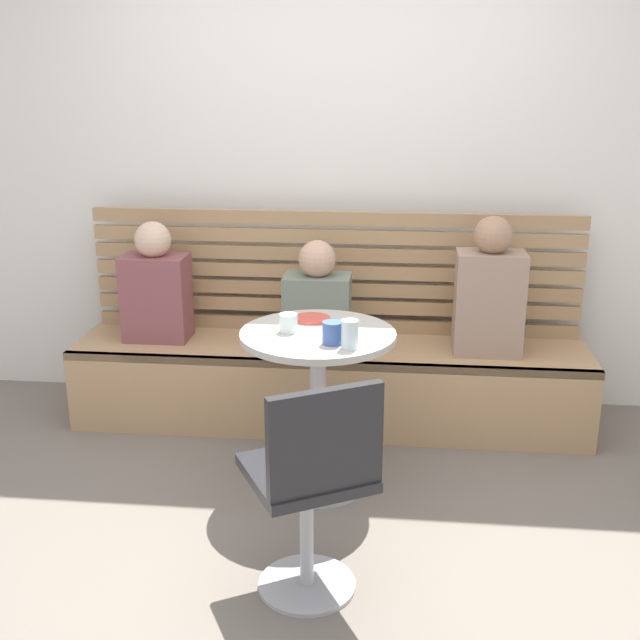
{
  "coord_description": "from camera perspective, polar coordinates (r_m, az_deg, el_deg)",
  "views": [
    {
      "loc": [
        0.35,
        -2.66,
        1.81
      ],
      "look_at": [
        0.0,
        0.66,
        0.75
      ],
      "focal_mm": 43.86,
      "sensor_mm": 36.0,
      "label": 1
    }
  ],
  "objects": [
    {
      "name": "person_child_left",
      "position": [
        4.23,
        -11.88,
        2.29
      ],
      "size": [
        0.34,
        0.22,
        0.64
      ],
      "color": "brown",
      "rests_on": "booth_bench"
    },
    {
      "name": "booth_bench",
      "position": [
        4.19,
        0.69,
        -4.68
      ],
      "size": [
        2.7,
        0.52,
        0.44
      ],
      "color": "tan",
      "rests_on": "ground"
    },
    {
      "name": "cup_glass_tall",
      "position": [
        3.16,
        2.2,
        -1.05
      ],
      "size": [
        0.07,
        0.07,
        0.12
      ],
      "primitive_type": "cylinder",
      "color": "silver",
      "rests_on": "cafe_table"
    },
    {
      "name": "cafe_table",
      "position": [
        3.45,
        -0.16,
        -4.37
      ],
      "size": [
        0.68,
        0.68,
        0.74
      ],
      "color": "#ADADB2",
      "rests_on": "ground"
    },
    {
      "name": "cup_espresso_small",
      "position": [
        3.3,
        1.22,
        -0.83
      ],
      "size": [
        0.06,
        0.06,
        0.05
      ],
      "primitive_type": "cylinder",
      "color": "silver",
      "rests_on": "cafe_table"
    },
    {
      "name": "back_wall",
      "position": [
        4.33,
        1.3,
        12.83
      ],
      "size": [
        5.2,
        0.1,
        2.9
      ],
      "primitive_type": "cube",
      "color": "silver",
      "rests_on": "ground"
    },
    {
      "name": "person_child_middle",
      "position": [
        4.01,
        -0.21,
        1.34
      ],
      "size": [
        0.34,
        0.22,
        0.57
      ],
      "color": "slate",
      "rests_on": "booth_bench"
    },
    {
      "name": "phone_on_table",
      "position": [
        3.4,
        1.5,
        -0.68
      ],
      "size": [
        0.13,
        0.16,
        0.01
      ],
      "primitive_type": "cube",
      "rotation": [
        0.0,
        0.0,
        2.64
      ],
      "color": "black",
      "rests_on": "cafe_table"
    },
    {
      "name": "person_adult",
      "position": [
        4.01,
        12.25,
        1.92
      ],
      "size": [
        0.34,
        0.22,
        0.7
      ],
      "color": "#9E7F6B",
      "rests_on": "booth_bench"
    },
    {
      "name": "ground",
      "position": [
        3.24,
        -1.33,
        -16.38
      ],
      "size": [
        8.0,
        8.0,
        0.0
      ],
      "primitive_type": "plane",
      "color": "#70665B"
    },
    {
      "name": "white_chair",
      "position": [
        2.74,
        -0.5,
        -11.75
      ],
      "size": [
        0.54,
        0.54,
        0.85
      ],
      "color": "#ADADB2",
      "rests_on": "ground"
    },
    {
      "name": "cup_mug_blue",
      "position": [
        3.21,
        0.91,
        -0.95
      ],
      "size": [
        0.08,
        0.08,
        0.09
      ],
      "primitive_type": "cylinder",
      "color": "#3D5B9E",
      "rests_on": "cafe_table"
    },
    {
      "name": "booth_backrest",
      "position": [
        4.25,
        1.01,
        3.54
      ],
      "size": [
        2.65,
        0.04,
        0.67
      ],
      "color": "#A68157",
      "rests_on": "booth_bench"
    },
    {
      "name": "plate_small",
      "position": [
        3.54,
        -0.61,
        0.1
      ],
      "size": [
        0.17,
        0.17,
        0.01
      ],
      "primitive_type": "cylinder",
      "color": "#DB4C42",
      "rests_on": "cafe_table"
    },
    {
      "name": "cup_glass_short",
      "position": [
        3.37,
        -2.33,
        -0.22
      ],
      "size": [
        0.08,
        0.08,
        0.08
      ],
      "primitive_type": "cylinder",
      "color": "silver",
      "rests_on": "cafe_table"
    }
  ]
}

